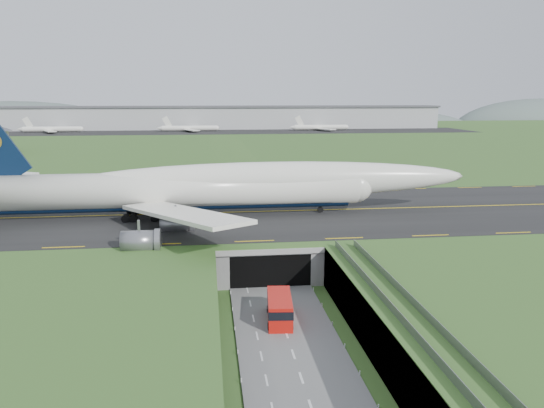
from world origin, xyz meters
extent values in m
plane|color=#325B24|center=(0.00, 0.00, 0.00)|extent=(900.00, 900.00, 0.00)
cube|color=gray|center=(0.00, 0.00, 3.00)|extent=(800.00, 800.00, 6.00)
cube|color=slate|center=(0.00, -7.50, 0.10)|extent=(12.00, 75.00, 0.20)
cube|color=black|center=(0.00, 33.00, 6.09)|extent=(800.00, 44.00, 0.18)
cube|color=gray|center=(0.00, 19.00, 5.50)|extent=(16.00, 22.00, 1.00)
cube|color=gray|center=(-7.00, 19.00, 3.00)|extent=(2.00, 22.00, 6.00)
cube|color=gray|center=(7.00, 19.00, 3.00)|extent=(2.00, 22.00, 6.00)
cube|color=black|center=(0.00, 14.00, 2.50)|extent=(12.00, 12.00, 5.00)
cube|color=#A8A8A3|center=(0.00, 7.95, 5.60)|extent=(17.00, 0.50, 0.80)
cube|color=#A8A8A3|center=(11.00, -18.50, 5.80)|extent=(3.00, 53.00, 0.50)
cube|color=gray|center=(9.60, -18.50, 6.55)|extent=(0.06, 53.00, 1.00)
cube|color=gray|center=(12.40, -18.50, 6.55)|extent=(0.06, 53.00, 1.00)
cylinder|color=#A8A8A3|center=(11.00, -28.00, 2.80)|extent=(0.90, 0.90, 5.60)
cylinder|color=#A8A8A3|center=(11.00, -16.00, 2.80)|extent=(0.90, 0.90, 5.60)
cylinder|color=#A8A8A3|center=(11.00, -4.00, 2.80)|extent=(0.90, 0.90, 5.60)
cylinder|color=white|center=(-15.02, 30.48, 11.18)|extent=(68.09, 6.84, 6.40)
sphere|color=white|center=(19.01, 30.70, 11.18)|extent=(6.32, 6.32, 6.28)
ellipsoid|color=white|center=(3.35, 30.60, 12.62)|extent=(73.74, 6.37, 6.72)
ellipsoid|color=black|center=(18.00, 30.69, 11.98)|extent=(4.50, 2.83, 2.24)
cylinder|color=black|center=(-15.02, 30.48, 8.69)|extent=(64.66, 3.10, 2.69)
cube|color=white|center=(-13.12, 46.50, 10.18)|extent=(20.92, 29.53, 2.69)
cube|color=white|center=(-46.09, 37.79, 12.68)|extent=(9.10, 11.85, 1.03)
cube|color=white|center=(-12.91, 14.48, 10.18)|extent=(21.21, 29.42, 2.69)
cylinder|color=slate|center=(-14.35, 39.99, 7.08)|extent=(5.22, 3.34, 3.30)
cylinder|color=slate|center=(-19.15, 50.47, 7.08)|extent=(5.22, 3.34, 3.30)
cylinder|color=slate|center=(-14.23, 20.98, 7.08)|extent=(5.22, 3.34, 3.30)
cylinder|color=slate|center=(-18.89, 10.44, 7.08)|extent=(5.22, 3.34, 3.30)
cylinder|color=black|center=(12.20, 30.66, 6.73)|extent=(1.10, 0.51, 1.10)
cube|color=black|center=(-19.52, 30.45, 6.88)|extent=(6.05, 7.04, 1.40)
cube|color=red|center=(-0.28, -3.90, 1.76)|extent=(3.61, 8.05, 3.13)
cube|color=black|center=(-0.28, -3.90, 2.39)|extent=(3.68, 8.16, 1.04)
cube|color=black|center=(-0.28, -3.90, 0.46)|extent=(3.36, 7.51, 0.52)
cylinder|color=black|center=(-1.87, -6.37, 0.57)|extent=(0.45, 0.97, 0.94)
cylinder|color=black|center=(-1.39, -1.18, 0.57)|extent=(0.45, 0.97, 0.94)
cylinder|color=black|center=(0.83, -6.62, 0.57)|extent=(0.45, 0.97, 0.94)
cylinder|color=black|center=(1.30, -1.43, 0.57)|extent=(0.45, 0.97, 0.94)
cube|color=#B2B2B2|center=(0.00, 300.00, 13.50)|extent=(300.00, 22.00, 15.00)
cube|color=#4C4C51|center=(0.00, 300.00, 21.00)|extent=(302.00, 24.00, 1.20)
cube|color=black|center=(0.00, 270.00, 6.14)|extent=(320.00, 50.00, 0.08)
cylinder|color=white|center=(-103.24, 275.00, 8.18)|extent=(34.00, 3.20, 3.20)
cylinder|color=white|center=(-19.82, 275.00, 8.18)|extent=(34.00, 3.20, 3.20)
cylinder|color=white|center=(64.31, 275.00, 8.18)|extent=(34.00, 3.20, 3.20)
ellipsoid|color=#4F5F5B|center=(-180.00, 430.00, -4.00)|extent=(220.00, 77.00, 56.00)
ellipsoid|color=#4F5F5B|center=(120.00, 430.00, -4.00)|extent=(260.00, 91.00, 44.00)
ellipsoid|color=#4F5F5B|center=(320.00, 430.00, -4.00)|extent=(180.00, 63.00, 60.00)
camera|label=1|loc=(-8.70, -65.60, 27.76)|focal=35.00mm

